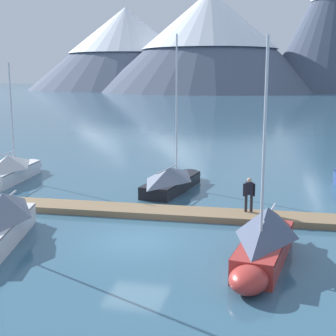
{
  "coord_description": "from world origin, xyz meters",
  "views": [
    {
      "loc": [
        5.69,
        -18.72,
        6.82
      ],
      "look_at": [
        0.0,
        6.0,
        2.0
      ],
      "focal_mm": 52.32,
      "sensor_mm": 36.0,
      "label": 1
    }
  ],
  "objects": [
    {
      "name": "person_on_dock",
      "position": [
        4.35,
        4.5,
        1.26
      ],
      "size": [
        0.58,
        0.29,
        1.69
      ],
      "color": "#232328",
      "rests_on": "dock"
    },
    {
      "name": "mountain_west_summit",
      "position": [
        -68.88,
        214.23,
        20.83
      ],
      "size": [
        94.28,
        94.28,
        38.89
      ],
      "color": "slate",
      "rests_on": "ground"
    },
    {
      "name": "sailboat_mid_dock_starboard",
      "position": [
        5.3,
        -1.22,
        0.93
      ],
      "size": [
        2.31,
        6.44,
        8.11
      ],
      "color": "#B2332D",
      "rests_on": "ground"
    },
    {
      "name": "sailboat_nearest_berth",
      "position": [
        -11.35,
        9.77,
        0.84
      ],
      "size": [
        2.25,
        7.37,
        7.63
      ],
      "color": "white",
      "rests_on": "ground"
    },
    {
      "name": "sailboat_mid_dock_port",
      "position": [
        -0.51,
        9.47,
        0.7
      ],
      "size": [
        2.77,
        7.14,
        9.2
      ],
      "color": "black",
      "rests_on": "ground"
    },
    {
      "name": "dock",
      "position": [
        0.0,
        4.0,
        0.14
      ],
      "size": [
        27.16,
        2.56,
        0.3
      ],
      "color": "#846B4C",
      "rests_on": "ground"
    },
    {
      "name": "ground_plane",
      "position": [
        0.0,
        0.0,
        0.0
      ],
      "size": [
        700.0,
        700.0,
        0.0
      ],
      "primitive_type": "plane",
      "color": "#335B75"
    },
    {
      "name": "mountain_central_massif",
      "position": [
        -25.02,
        193.55,
        22.4
      ],
      "size": [
        94.78,
        94.78,
        41.73
      ],
      "color": "#4C566B",
      "rests_on": "ground"
    },
    {
      "name": "sailboat_second_berth",
      "position": [
        -5.34,
        -1.53,
        0.95
      ],
      "size": [
        3.0,
        6.96,
        8.09
      ],
      "color": "silver",
      "rests_on": "ground"
    }
  ]
}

